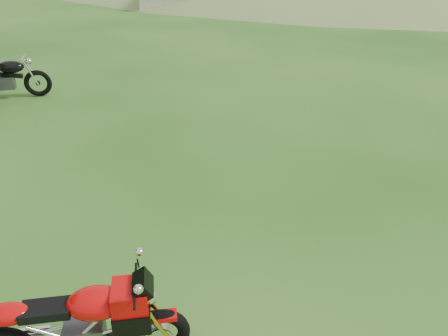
{
  "coord_description": "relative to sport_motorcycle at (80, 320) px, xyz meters",
  "views": [
    {
      "loc": [
        -0.23,
        -4.35,
        3.41
      ],
      "look_at": [
        0.26,
        0.4,
        0.91
      ],
      "focal_mm": 35.0,
      "sensor_mm": 36.0,
      "label": 1
    }
  ],
  "objects": [
    {
      "name": "ground",
      "position": [
        1.18,
        1.55,
        -0.53
      ],
      "size": [
        120.0,
        120.0,
        0.0
      ],
      "primitive_type": "plane",
      "color": "#174C10",
      "rests_on": "ground"
    },
    {
      "name": "sport_motorcycle",
      "position": [
        0.0,
        0.0,
        0.0
      ],
      "size": [
        1.79,
        0.53,
        1.06
      ],
      "primitive_type": null,
      "rotation": [
        0.0,
        0.0,
        0.05
      ],
      "color": "red",
      "rests_on": "ground"
    },
    {
      "name": "vintage_moto_d",
      "position": [
        -3.2,
        7.85,
        -0.01
      ],
      "size": [
        2.04,
        0.72,
        1.05
      ],
      "primitive_type": null,
      "rotation": [
        0.0,
        0.0,
        0.13
      ],
      "color": "black",
      "rests_on": "ground"
    }
  ]
}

